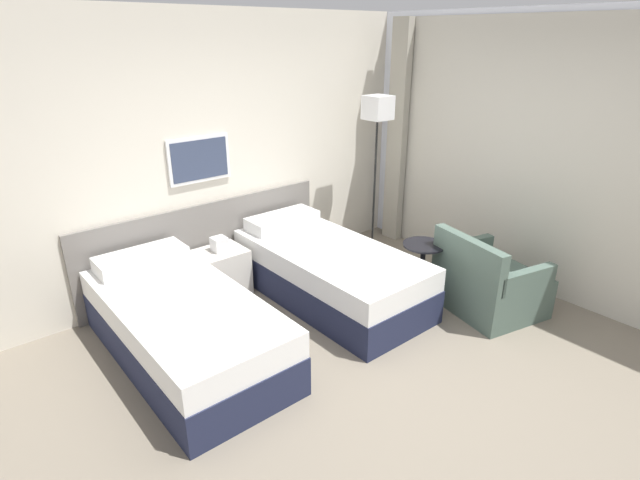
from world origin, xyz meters
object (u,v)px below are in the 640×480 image
Objects in this scene: bed_near_door at (183,326)px; side_table at (423,261)px; nightstand at (222,271)px; bed_near_window at (329,272)px; floor_lamp at (377,120)px; armchair at (488,285)px.

side_table is at bearing -14.76° from bed_near_door.
bed_near_window is at bearing -44.39° from nightstand.
bed_near_door is 1.55m from bed_near_window.
nightstand is (0.78, 0.76, -0.04)m from bed_near_door.
nightstand is 2.33m from floor_lamp.
bed_near_window is 0.93m from side_table.
nightstand reaches higher than side_table.
floor_lamp is 2.11m from armchair.
armchair is (2.56, -1.15, -0.02)m from bed_near_door.
armchair reaches higher than nightstand.
bed_near_window reaches higher than side_table.
nightstand is 0.33× the size of floor_lamp.
bed_near_door is 1.00× the size of bed_near_window.
armchair is at bearing -61.15° from side_table.
bed_near_door is at bearing 180.00° from bed_near_window.
side_table is at bearing -110.40° from floor_lamp.
side_table is (0.71, -0.59, 0.12)m from bed_near_window.
nightstand is 2.61m from armchair.
floor_lamp reaches higher than bed_near_window.
bed_near_door is 1.10× the size of floor_lamp.
bed_near_door reaches higher than side_table.
armchair is (1.79, -1.91, 0.01)m from nightstand.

